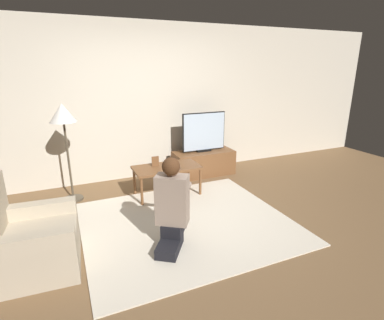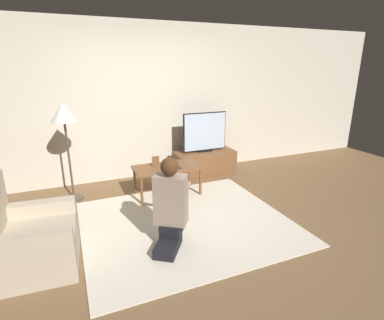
% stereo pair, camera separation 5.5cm
% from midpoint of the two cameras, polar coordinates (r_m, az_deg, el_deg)
% --- Properties ---
extents(ground_plane, '(10.00, 10.00, 0.00)m').
position_cam_midpoint_polar(ground_plane, '(3.87, -1.40, -11.89)').
color(ground_plane, brown).
extents(wall_back, '(10.00, 0.06, 2.60)m').
position_cam_midpoint_polar(wall_back, '(5.24, -9.71, 10.72)').
color(wall_back, beige).
rests_on(wall_back, ground_plane).
extents(rug, '(2.51, 2.22, 0.02)m').
position_cam_midpoint_polar(rug, '(3.86, -1.41, -11.79)').
color(rug, beige).
rests_on(rug, ground_plane).
extents(tv_stand, '(1.09, 0.46, 0.44)m').
position_cam_midpoint_polar(tv_stand, '(5.42, 1.93, -0.56)').
color(tv_stand, brown).
rests_on(tv_stand, ground_plane).
extents(tv, '(0.80, 0.08, 0.69)m').
position_cam_midpoint_polar(tv, '(5.27, 1.98, 5.34)').
color(tv, black).
rests_on(tv, tv_stand).
extents(coffee_table, '(0.99, 0.51, 0.46)m').
position_cam_midpoint_polar(coffee_table, '(4.51, -5.14, -1.83)').
color(coffee_table, brown).
rests_on(coffee_table, ground_plane).
extents(floor_lamp, '(0.36, 0.36, 1.42)m').
position_cam_midpoint_polar(floor_lamp, '(4.49, -23.63, 6.98)').
color(floor_lamp, '#4C4233').
rests_on(floor_lamp, ground_plane).
extents(armchair, '(0.85, 0.86, 0.92)m').
position_cam_midpoint_polar(armchair, '(3.36, -29.22, -13.57)').
color(armchair, '#B7A88E').
rests_on(armchair, ground_plane).
extents(person_kneeling, '(0.63, 0.76, 1.00)m').
position_cam_midpoint_polar(person_kneeling, '(3.22, -4.31, -8.10)').
color(person_kneeling, black).
rests_on(person_kneeling, rug).
extents(picture_frame, '(0.11, 0.01, 0.15)m').
position_cam_midpoint_polar(picture_frame, '(4.52, -7.35, -0.23)').
color(picture_frame, brown).
rests_on(picture_frame, coffee_table).
extents(remote, '(0.04, 0.15, 0.02)m').
position_cam_midpoint_polar(remote, '(4.44, -3.10, -1.32)').
color(remote, black).
rests_on(remote, coffee_table).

